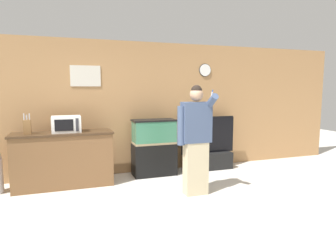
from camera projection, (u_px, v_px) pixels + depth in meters
The scene contains 8 objects.
ground_plane at pixel (164, 225), 3.71m from camera, with size 18.00×18.00×0.00m, color beige.
wall_back_paneled at pixel (124, 108), 5.90m from camera, with size 10.00×0.08×2.60m.
counter_island at pixel (64, 159), 5.15m from camera, with size 1.67×0.56×0.95m.
microwave at pixel (66, 124), 5.12m from camera, with size 0.47×0.36×0.27m.
knife_block at pixel (27, 127), 4.85m from camera, with size 0.11×0.09×0.34m.
aquarium_on_stand at pixel (154, 147), 5.83m from camera, with size 0.83×0.41×1.10m.
tv_on_stand at pixel (208, 154), 6.31m from camera, with size 1.19×0.40×1.11m.
person_standing at pixel (196, 138), 4.70m from camera, with size 0.55×0.41×1.74m.
Camera 1 is at (-1.11, -3.35, 1.68)m, focal length 32.00 mm.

